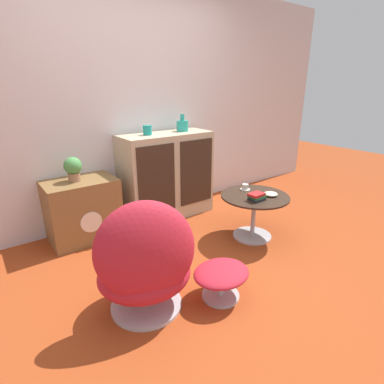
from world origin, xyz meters
The scene contains 13 objects.
ground_plane centered at (0.00, 0.00, 0.00)m, with size 12.00×12.00×0.00m, color #9E3D19.
wall_back centered at (0.00, 1.54, 1.30)m, with size 6.40×0.06×2.60m.
sideboard centered at (0.28, 1.27, 0.49)m, with size 1.06×0.48×0.99m.
tv_console centered at (-0.72, 1.28, 0.31)m, with size 0.67×0.47×0.62m.
egg_chair centered at (-0.73, -0.07, 0.39)m, with size 0.80×0.77×0.86m.
ottoman centered at (-0.22, -0.26, 0.18)m, with size 0.43×0.37×0.25m.
coffee_table centered at (0.68, 0.25, 0.32)m, with size 0.68×0.68×0.46m.
vase_leftmost centered at (0.06, 1.27, 1.04)m, with size 0.10×0.10×0.10m.
vase_inner_left centered at (0.52, 1.27, 1.05)m, with size 0.14×0.14×0.19m.
potted_plant centered at (-0.76, 1.28, 0.75)m, with size 0.17×0.17×0.24m.
teacup centered at (0.72, 0.43, 0.48)m, with size 0.11×0.11×0.06m.
book_stack centered at (0.59, 0.15, 0.50)m, with size 0.16×0.12×0.07m.
bowl centered at (0.80, 0.16, 0.48)m, with size 0.14×0.14×0.04m.
Camera 1 is at (-1.49, -1.61, 1.50)m, focal length 28.00 mm.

